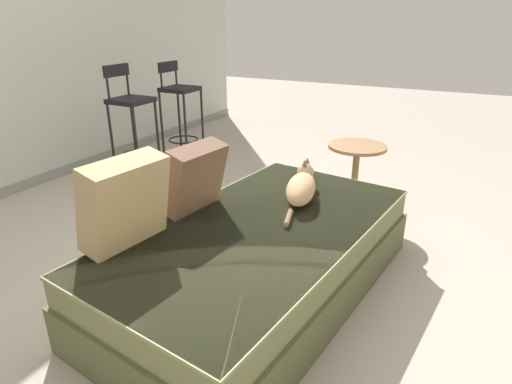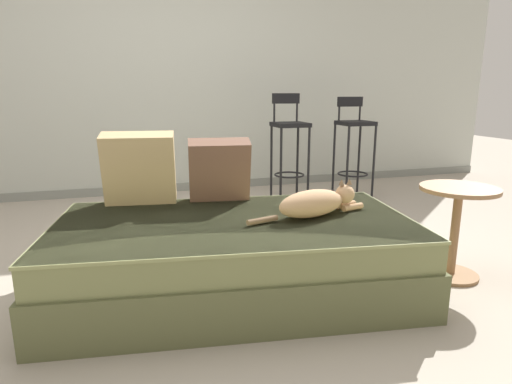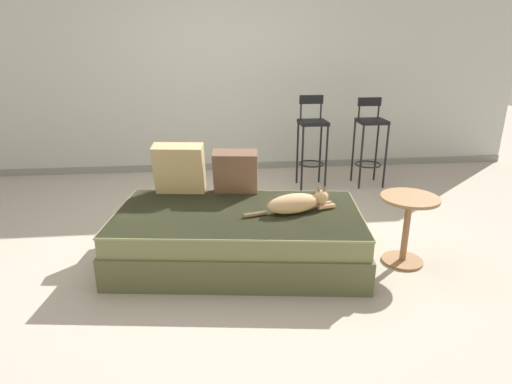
# 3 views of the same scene
# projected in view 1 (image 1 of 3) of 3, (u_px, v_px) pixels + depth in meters

# --- Properties ---
(ground_plane) EXTENTS (16.00, 16.00, 0.00)m
(ground_plane) POSITION_uv_depth(u_px,v_px,m) (201.00, 273.00, 2.62)
(ground_plane) COLOR #A89E8E
(ground_plane) RESTS_ON ground
(couch) EXTENTS (2.04, 1.28, 0.42)m
(couch) POSITION_uv_depth(u_px,v_px,m) (260.00, 258.00, 2.37)
(couch) COLOR brown
(couch) RESTS_ON ground
(throw_pillow_corner) EXTENTS (0.45, 0.28, 0.44)m
(throw_pillow_corner) POSITION_uv_depth(u_px,v_px,m) (125.00, 202.00, 2.03)
(throw_pillow_corner) COLOR tan
(throw_pillow_corner) RESTS_ON couch
(throw_pillow_middle) EXTENTS (0.40, 0.27, 0.40)m
(throw_pillow_middle) POSITION_uv_depth(u_px,v_px,m) (194.00, 178.00, 2.40)
(throw_pillow_middle) COLOR brown
(throw_pillow_middle) RESTS_ON couch
(cat) EXTENTS (0.74, 0.27, 0.19)m
(cat) POSITION_uv_depth(u_px,v_px,m) (301.00, 187.00, 2.61)
(cat) COLOR tan
(cat) RESTS_ON couch
(bar_stool_near_window) EXTENTS (0.32, 0.32, 1.08)m
(bar_stool_near_window) POSITION_uv_depth(u_px,v_px,m) (131.00, 117.00, 3.78)
(bar_stool_near_window) COLOR black
(bar_stool_near_window) RESTS_ON ground
(bar_stool_by_doorway) EXTENTS (0.32, 0.32, 1.04)m
(bar_stool_by_doorway) POSITION_uv_depth(u_px,v_px,m) (180.00, 105.00, 4.37)
(bar_stool_by_doorway) COLOR black
(bar_stool_by_doorway) RESTS_ON ground
(side_table) EXTENTS (0.44, 0.44, 0.55)m
(side_table) POSITION_uv_depth(u_px,v_px,m) (355.00, 169.00, 3.31)
(side_table) COLOR olive
(side_table) RESTS_ON ground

